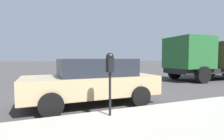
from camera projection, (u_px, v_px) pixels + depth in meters
The scene contains 4 objects.
ground_plane at pixel (95, 97), 6.83m from camera, with size 220.00×220.00×0.00m, color #3D3A3A.
parking_meter at pixel (110, 68), 4.15m from camera, with size 0.21×0.19×1.52m.
car_tan at pixel (93, 80), 5.79m from camera, with size 2.09×4.27×1.49m.
dump_truck at pixel (218, 57), 12.70m from camera, with size 3.07×7.99×2.94m.
Camera 1 is at (-6.49, 1.95, 1.49)m, focal length 28.00 mm.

